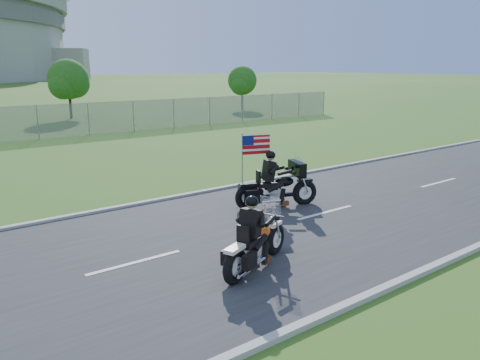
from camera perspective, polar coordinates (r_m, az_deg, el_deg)
ground at (r=11.53m, az=-3.52°, el=-7.80°), size 420.00×420.00×0.00m
road at (r=11.52m, az=-3.52°, el=-7.71°), size 120.00×8.00×0.04m
curb_north at (r=14.89m, az=-12.11°, el=-2.85°), size 120.00×0.18×0.12m
curb_south at (r=8.72m, az=11.78°, el=-15.25°), size 120.00×0.18×0.12m
tree_fence_near at (r=40.82m, az=-20.15°, el=11.22°), size 3.52×3.28×4.75m
tree_fence_far at (r=46.37m, az=0.30°, el=11.85°), size 3.08×2.87×4.20m
motorcycle_lead at (r=9.98m, az=1.88°, el=-8.03°), size 2.38×1.23×1.68m
motorcycle_follow at (r=14.22m, az=4.48°, el=-1.03°), size 2.58×1.29×2.22m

